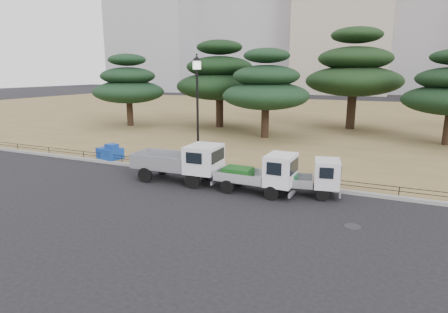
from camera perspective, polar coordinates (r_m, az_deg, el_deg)
The scene contains 14 objects.
ground at distance 17.15m, azimuth -2.76°, elevation -5.60°, with size 220.00×220.00×0.00m, color black.
lawn at distance 46.00m, azimuth 14.87°, elevation 5.76°, with size 120.00×56.00×0.15m, color olive.
curb at distance 19.37m, azimuth 0.73°, elevation -3.16°, with size 120.00×0.25×0.16m, color gray.
truck_large at distance 18.71m, azimuth -6.41°, elevation -0.64°, with size 4.53×1.94×1.95m.
truck_kei_front at distance 16.94m, azimuth 5.76°, elevation -2.57°, with size 3.59×1.61×1.89m.
truck_kei_rear at distance 17.00m, azimuth 12.71°, elevation -3.13°, with size 3.39×1.92×1.67m.
street_lamp at distance 19.77m, azimuth -4.09°, elevation 9.39°, with size 0.54×0.54×6.05m.
pipe_fence at distance 19.41m, azimuth 0.91°, elevation -2.03°, with size 38.00×0.04×0.40m.
tarp_pile at distance 24.11m, azimuth -16.95°, elevation 0.58°, with size 1.64×1.35×0.96m.
manhole at distance 14.37m, azimuth 19.02°, elevation -10.05°, with size 0.60×0.60×0.01m, color #2D2D30.
pine_west_far at distance 38.15m, azimuth -14.36°, elevation 10.55°, with size 6.85×6.85×6.92m.
pine_west_near at distance 36.08m, azimuth -0.68°, elevation 11.93°, with size 8.13×8.13×8.13m.
pine_center_left at distance 30.36m, azimuth 6.40°, elevation 10.52°, with size 6.94×6.94×7.05m.
pine_center_right at distance 36.90m, azimuth 19.21°, elevation 12.22°, with size 8.63×8.63×9.16m.
Camera 1 is at (7.42, -14.48, 5.43)m, focal length 30.00 mm.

